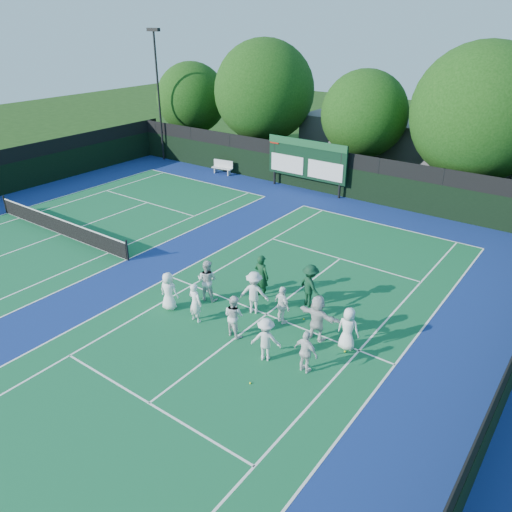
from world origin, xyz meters
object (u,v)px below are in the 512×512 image
Objects in this scene: scoreboard at (306,160)px; coach_left at (261,276)px; tennis_net at (60,226)px; bench at (223,167)px.

scoreboard reaches higher than coach_left.
scoreboard is 16.26m from tennis_net.
bench is at bearing 90.97° from tennis_net.
scoreboard is 7.41m from bench.
tennis_net is 5.76× the size of coach_left.
bench is (-7.23, -0.21, -1.63)m from scoreboard.
tennis_net is 13.02m from coach_left.
tennis_net reaches higher than bench.
tennis_net is (-6.99, -14.59, -1.70)m from scoreboard.
bench is at bearing -178.34° from scoreboard.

